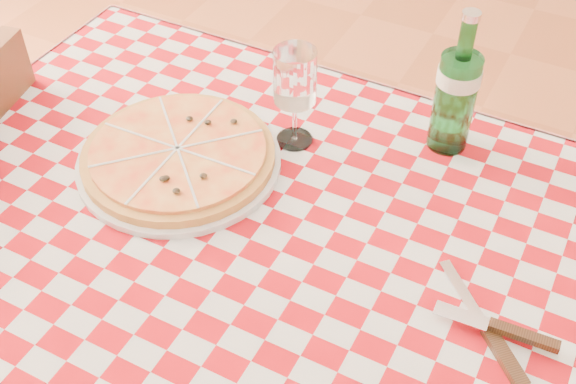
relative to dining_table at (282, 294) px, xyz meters
name	(u,v)px	position (x,y,z in m)	size (l,w,h in m)	color
dining_table	(282,294)	(0.00, 0.00, 0.00)	(1.20, 0.80, 0.75)	brown
tablecloth	(281,253)	(0.00, 0.00, 0.09)	(1.30, 0.90, 0.01)	#9C0911
pizza_plate	(178,154)	(-0.24, 0.09, 0.12)	(0.33, 0.33, 0.04)	#D08D45
water_bottle	(458,83)	(0.13, 0.34, 0.22)	(0.07, 0.07, 0.25)	#196626
wine_glass	(295,98)	(-0.10, 0.23, 0.19)	(0.07, 0.07, 0.18)	silver
cutlery	(488,326)	(0.30, 0.00, 0.11)	(0.23, 0.19, 0.02)	silver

